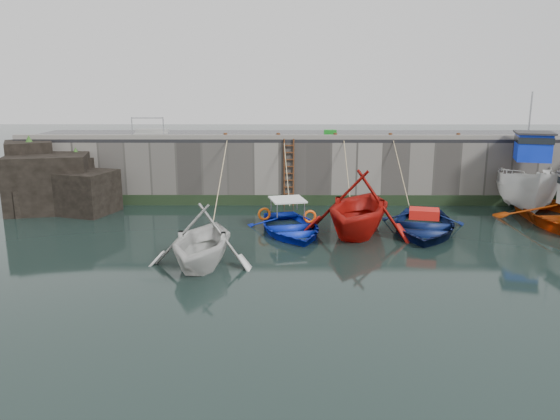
{
  "coord_description": "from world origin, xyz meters",
  "views": [
    {
      "loc": [
        -2.27,
        -15.62,
        5.85
      ],
      "look_at": [
        -2.38,
        3.94,
        1.2
      ],
      "focal_mm": 35.0,
      "sensor_mm": 36.0,
      "label": 1
    }
  ],
  "objects_px": {
    "boat_far_white": "(527,185)",
    "bollard_b": "(278,136)",
    "ladder": "(289,173)",
    "bollard_e": "(458,136)",
    "boat_near_navy": "(423,232)",
    "boat_near_blacktrim": "(358,233)",
    "boat_near_white": "(203,263)",
    "bollard_a": "(225,136)",
    "boat_near_blue": "(290,232)",
    "fish_crate": "(330,132)",
    "bollard_c": "(335,136)",
    "bollard_d": "(390,136)"
  },
  "relations": [
    {
      "from": "bollard_c",
      "to": "bollard_e",
      "type": "bearing_deg",
      "value": 0.0
    },
    {
      "from": "boat_near_blacktrim",
      "to": "fish_crate",
      "type": "height_order",
      "value": "fish_crate"
    },
    {
      "from": "boat_far_white",
      "to": "bollard_e",
      "type": "bearing_deg",
      "value": 178.21
    },
    {
      "from": "boat_near_navy",
      "to": "bollard_c",
      "type": "bearing_deg",
      "value": 135.47
    },
    {
      "from": "ladder",
      "to": "boat_near_blue",
      "type": "xyz_separation_m",
      "value": [
        0.02,
        -4.76,
        -1.59
      ]
    },
    {
      "from": "boat_near_blue",
      "to": "boat_near_blacktrim",
      "type": "relative_size",
      "value": 0.87
    },
    {
      "from": "bollard_a",
      "to": "bollard_b",
      "type": "distance_m",
      "value": 2.5
    },
    {
      "from": "boat_near_navy",
      "to": "bollard_a",
      "type": "bearing_deg",
      "value": 162.71
    },
    {
      "from": "boat_far_white",
      "to": "boat_near_blue",
      "type": "bearing_deg",
      "value": -143.49
    },
    {
      "from": "boat_near_navy",
      "to": "bollard_a",
      "type": "relative_size",
      "value": 18.28
    },
    {
      "from": "bollard_e",
      "to": "boat_near_blacktrim",
      "type": "bearing_deg",
      "value": -135.94
    },
    {
      "from": "ladder",
      "to": "bollard_e",
      "type": "bearing_deg",
      "value": 2.4
    },
    {
      "from": "boat_far_white",
      "to": "bollard_b",
      "type": "xyz_separation_m",
      "value": [
        -11.54,
        0.98,
        2.17
      ]
    },
    {
      "from": "bollard_c",
      "to": "bollard_e",
      "type": "height_order",
      "value": "same"
    },
    {
      "from": "boat_far_white",
      "to": "bollard_a",
      "type": "xyz_separation_m",
      "value": [
        -14.04,
        0.98,
        2.17
      ]
    },
    {
      "from": "bollard_c",
      "to": "bollard_d",
      "type": "relative_size",
      "value": 1.0
    },
    {
      "from": "bollard_d",
      "to": "bollard_e",
      "type": "relative_size",
      "value": 1.0
    },
    {
      "from": "bollard_b",
      "to": "bollard_c",
      "type": "height_order",
      "value": "same"
    },
    {
      "from": "bollard_b",
      "to": "bollard_a",
      "type": "bearing_deg",
      "value": 180.0
    },
    {
      "from": "ladder",
      "to": "boat_near_blue",
      "type": "bearing_deg",
      "value": -89.79
    },
    {
      "from": "bollard_a",
      "to": "bollard_d",
      "type": "bearing_deg",
      "value": 0.0
    },
    {
      "from": "boat_near_navy",
      "to": "bollard_e",
      "type": "relative_size",
      "value": 18.28
    },
    {
      "from": "boat_far_white",
      "to": "bollard_a",
      "type": "height_order",
      "value": "boat_far_white"
    },
    {
      "from": "boat_near_white",
      "to": "bollard_a",
      "type": "relative_size",
      "value": 15.37
    },
    {
      "from": "ladder",
      "to": "boat_far_white",
      "type": "bearing_deg",
      "value": -3.33
    },
    {
      "from": "boat_near_blacktrim",
      "to": "bollard_e",
      "type": "xyz_separation_m",
      "value": [
        5.3,
        5.13,
        3.3
      ]
    },
    {
      "from": "ladder",
      "to": "boat_near_navy",
      "type": "xyz_separation_m",
      "value": [
        5.28,
        -4.64,
        -1.59
      ]
    },
    {
      "from": "bollard_b",
      "to": "bollard_e",
      "type": "relative_size",
      "value": 1.0
    },
    {
      "from": "bollard_a",
      "to": "bollard_c",
      "type": "xyz_separation_m",
      "value": [
        5.2,
        0.0,
        0.0
      ]
    },
    {
      "from": "ladder",
      "to": "bollard_d",
      "type": "bearing_deg",
      "value": 4.0
    },
    {
      "from": "ladder",
      "to": "bollard_c",
      "type": "bearing_deg",
      "value": 8.67
    },
    {
      "from": "ladder",
      "to": "boat_far_white",
      "type": "relative_size",
      "value": 0.43
    },
    {
      "from": "boat_near_navy",
      "to": "fish_crate",
      "type": "relative_size",
      "value": 8.12
    },
    {
      "from": "bollard_a",
      "to": "boat_near_blacktrim",
      "type": "bearing_deg",
      "value": -42.0
    },
    {
      "from": "fish_crate",
      "to": "bollard_e",
      "type": "xyz_separation_m",
      "value": [
        5.89,
        -1.84,
        0.0
      ]
    },
    {
      "from": "boat_near_blacktrim",
      "to": "bollard_a",
      "type": "height_order",
      "value": "bollard_a"
    },
    {
      "from": "boat_near_blacktrim",
      "to": "fish_crate",
      "type": "relative_size",
      "value": 8.34
    },
    {
      "from": "boat_near_white",
      "to": "boat_far_white",
      "type": "distance_m",
      "value": 16.07
    },
    {
      "from": "boat_near_blacktrim",
      "to": "boat_far_white",
      "type": "relative_size",
      "value": 0.71
    },
    {
      "from": "ladder",
      "to": "boat_far_white",
      "type": "distance_m",
      "value": 11.07
    },
    {
      "from": "ladder",
      "to": "boat_near_white",
      "type": "distance_m",
      "value": 9.17
    },
    {
      "from": "boat_near_blacktrim",
      "to": "fish_crate",
      "type": "distance_m",
      "value": 7.73
    },
    {
      "from": "bollard_d",
      "to": "bollard_e",
      "type": "distance_m",
      "value": 3.2
    },
    {
      "from": "boat_near_navy",
      "to": "boat_far_white",
      "type": "relative_size",
      "value": 0.69
    },
    {
      "from": "boat_far_white",
      "to": "boat_near_white",
      "type": "bearing_deg",
      "value": -134.42
    },
    {
      "from": "boat_near_white",
      "to": "bollard_b",
      "type": "relative_size",
      "value": 15.37
    },
    {
      "from": "boat_near_navy",
      "to": "bollard_d",
      "type": "distance_m",
      "value": 5.99
    },
    {
      "from": "boat_far_white",
      "to": "bollard_c",
      "type": "height_order",
      "value": "boat_far_white"
    },
    {
      "from": "boat_near_navy",
      "to": "boat_far_white",
      "type": "distance_m",
      "value": 7.1
    },
    {
      "from": "ladder",
      "to": "boat_near_white",
      "type": "xyz_separation_m",
      "value": [
        -2.91,
        -8.55,
        -1.59
      ]
    }
  ]
}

